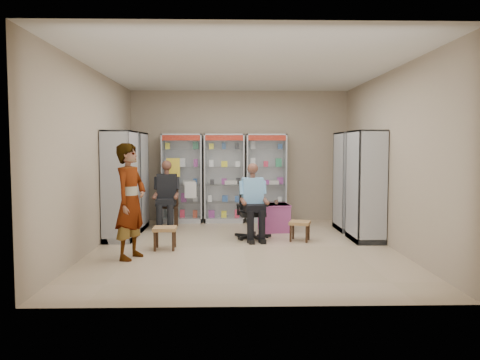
{
  "coord_description": "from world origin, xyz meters",
  "views": [
    {
      "loc": [
        -0.25,
        -7.87,
        1.7
      ],
      "look_at": [
        -0.04,
        0.7,
        1.1
      ],
      "focal_mm": 35.0,
      "sensor_mm": 36.0,
      "label": 1
    }
  ],
  "objects_px": {
    "office_chair": "(252,211)",
    "seated_shopkeeper": "(252,204)",
    "cabinet_left_near": "(121,186)",
    "cabinet_back_mid": "(224,178)",
    "cabinet_back_right": "(266,178)",
    "cabinet_right_near": "(366,186)",
    "cabinet_back_left": "(183,178)",
    "woven_stool_a": "(300,231)",
    "woven_stool_b": "(165,238)",
    "wooden_chair": "(168,205)",
    "standing_man": "(131,201)",
    "cabinet_right_far": "(350,182)",
    "cabinet_left_far": "(133,181)",
    "pink_trunk": "(274,218)"
  },
  "relations": [
    {
      "from": "cabinet_back_left",
      "to": "cabinet_right_far",
      "type": "distance_m",
      "value": 3.71
    },
    {
      "from": "cabinet_left_near",
      "to": "cabinet_back_right",
      "type": "bearing_deg",
      "value": 125.65
    },
    {
      "from": "cabinet_right_far",
      "to": "cabinet_left_far",
      "type": "xyz_separation_m",
      "value": [
        -4.46,
        0.2,
        0.0
      ]
    },
    {
      "from": "cabinet_left_far",
      "to": "standing_man",
      "type": "height_order",
      "value": "cabinet_left_far"
    },
    {
      "from": "office_chair",
      "to": "woven_stool_b",
      "type": "xyz_separation_m",
      "value": [
        -1.5,
        -0.91,
        -0.33
      ]
    },
    {
      "from": "cabinet_right_near",
      "to": "standing_man",
      "type": "height_order",
      "value": "cabinet_right_near"
    },
    {
      "from": "cabinet_left_far",
      "to": "woven_stool_b",
      "type": "height_order",
      "value": "cabinet_left_far"
    },
    {
      "from": "cabinet_back_left",
      "to": "cabinet_back_right",
      "type": "height_order",
      "value": "same"
    },
    {
      "from": "cabinet_back_right",
      "to": "standing_man",
      "type": "bearing_deg",
      "value": -123.68
    },
    {
      "from": "seated_shopkeeper",
      "to": "office_chair",
      "type": "bearing_deg",
      "value": 81.98
    },
    {
      "from": "office_chair",
      "to": "pink_trunk",
      "type": "relative_size",
      "value": 1.81
    },
    {
      "from": "seated_shopkeeper",
      "to": "cabinet_left_near",
      "type": "bearing_deg",
      "value": 172.18
    },
    {
      "from": "cabinet_back_right",
      "to": "cabinet_right_near",
      "type": "distance_m",
      "value": 2.76
    },
    {
      "from": "woven_stool_a",
      "to": "woven_stool_b",
      "type": "bearing_deg",
      "value": -164.56
    },
    {
      "from": "cabinet_left_far",
      "to": "wooden_chair",
      "type": "height_order",
      "value": "cabinet_left_far"
    },
    {
      "from": "cabinet_back_mid",
      "to": "wooden_chair",
      "type": "relative_size",
      "value": 2.13
    },
    {
      "from": "cabinet_right_near",
      "to": "pink_trunk",
      "type": "relative_size",
      "value": 3.49
    },
    {
      "from": "woven_stool_b",
      "to": "wooden_chair",
      "type": "bearing_deg",
      "value": 96.27
    },
    {
      "from": "cabinet_left_near",
      "to": "office_chair",
      "type": "height_order",
      "value": "cabinet_left_near"
    },
    {
      "from": "cabinet_right_near",
      "to": "standing_man",
      "type": "bearing_deg",
      "value": 107.92
    },
    {
      "from": "cabinet_right_far",
      "to": "cabinet_right_near",
      "type": "relative_size",
      "value": 1.0
    },
    {
      "from": "cabinet_right_far",
      "to": "cabinet_left_near",
      "type": "bearing_deg",
      "value": 101.41
    },
    {
      "from": "cabinet_back_mid",
      "to": "seated_shopkeeper",
      "type": "relative_size",
      "value": 1.52
    },
    {
      "from": "cabinet_back_left",
      "to": "woven_stool_a",
      "type": "bearing_deg",
      "value": -43.69
    },
    {
      "from": "office_chair",
      "to": "seated_shopkeeper",
      "type": "relative_size",
      "value": 0.79
    },
    {
      "from": "office_chair",
      "to": "seated_shopkeeper",
      "type": "bearing_deg",
      "value": -98.02
    },
    {
      "from": "cabinet_right_near",
      "to": "cabinet_left_near",
      "type": "height_order",
      "value": "same"
    },
    {
      "from": "woven_stool_b",
      "to": "woven_stool_a",
      "type": "bearing_deg",
      "value": 15.44
    },
    {
      "from": "cabinet_back_left",
      "to": "cabinet_left_far",
      "type": "distance_m",
      "value": 1.32
    },
    {
      "from": "cabinet_right_near",
      "to": "office_chair",
      "type": "relative_size",
      "value": 1.93
    },
    {
      "from": "woven_stool_a",
      "to": "seated_shopkeeper",
      "type": "bearing_deg",
      "value": 165.96
    },
    {
      "from": "cabinet_back_left",
      "to": "standing_man",
      "type": "xyz_separation_m",
      "value": [
        -0.44,
        -3.51,
        -0.12
      ]
    },
    {
      "from": "cabinet_left_near",
      "to": "standing_man",
      "type": "xyz_separation_m",
      "value": [
        0.49,
        -1.48,
        -0.12
      ]
    },
    {
      "from": "cabinet_back_left",
      "to": "cabinet_right_far",
      "type": "bearing_deg",
      "value": -17.75
    },
    {
      "from": "cabinet_right_near",
      "to": "wooden_chair",
      "type": "relative_size",
      "value": 2.13
    },
    {
      "from": "cabinet_back_mid",
      "to": "cabinet_right_near",
      "type": "height_order",
      "value": "same"
    },
    {
      "from": "office_chair",
      "to": "woven_stool_a",
      "type": "height_order",
      "value": "office_chair"
    },
    {
      "from": "woven_stool_b",
      "to": "standing_man",
      "type": "bearing_deg",
      "value": -124.18
    },
    {
      "from": "cabinet_left_far",
      "to": "wooden_chair",
      "type": "bearing_deg",
      "value": 106.39
    },
    {
      "from": "cabinet_right_near",
      "to": "cabinet_left_far",
      "type": "distance_m",
      "value": 4.65
    },
    {
      "from": "office_chair",
      "to": "pink_trunk",
      "type": "height_order",
      "value": "office_chair"
    },
    {
      "from": "cabinet_right_near",
      "to": "cabinet_left_near",
      "type": "xyz_separation_m",
      "value": [
        -4.46,
        0.2,
        0.0
      ]
    },
    {
      "from": "cabinet_back_left",
      "to": "cabinet_back_mid",
      "type": "distance_m",
      "value": 0.95
    },
    {
      "from": "standing_man",
      "to": "cabinet_right_far",
      "type": "bearing_deg",
      "value": -39.37
    },
    {
      "from": "standing_man",
      "to": "cabinet_left_far",
      "type": "bearing_deg",
      "value": 30.36
    },
    {
      "from": "cabinet_right_far",
      "to": "standing_man",
      "type": "xyz_separation_m",
      "value": [
        -3.97,
        -2.38,
        -0.12
      ]
    },
    {
      "from": "woven_stool_b",
      "to": "cabinet_left_near",
      "type": "bearing_deg",
      "value": 137.03
    },
    {
      "from": "standing_man",
      "to": "pink_trunk",
      "type": "bearing_deg",
      "value": -26.96
    },
    {
      "from": "cabinet_back_left",
      "to": "seated_shopkeeper",
      "type": "relative_size",
      "value": 1.52
    },
    {
      "from": "woven_stool_a",
      "to": "woven_stool_b",
      "type": "relative_size",
      "value": 0.96
    }
  ]
}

